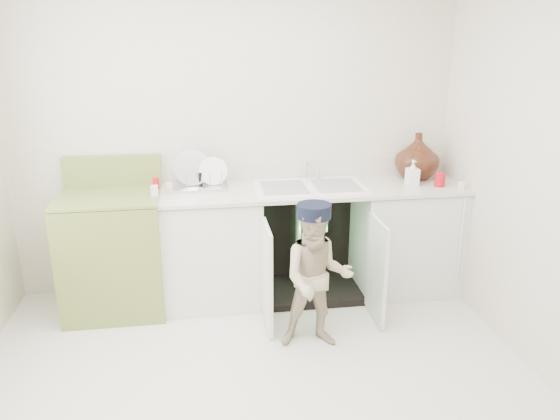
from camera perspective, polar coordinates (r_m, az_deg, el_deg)
The scene contains 5 objects.
ground at distance 3.47m, azimuth -2.31°, elevation -18.10°, with size 3.50×3.50×0.00m, color beige.
room_shell at distance 2.91m, azimuth -2.62°, elevation 2.15°, with size 6.00×5.50×1.26m.
counter_run at distance 4.38m, azimuth 3.57°, elevation -2.78°, with size 2.44×1.02×1.27m.
avocado_stove at distance 4.32m, azimuth -16.94°, elevation -4.08°, with size 0.74×0.65×1.14m.
repair_worker at distance 3.64m, azimuth 3.89°, elevation -6.96°, with size 0.52×0.65×1.00m.
Camera 1 is at (-0.28, -2.78, 2.06)m, focal length 35.00 mm.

